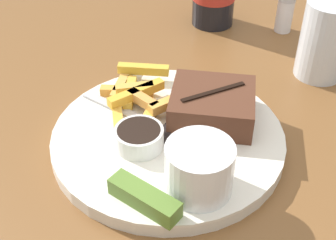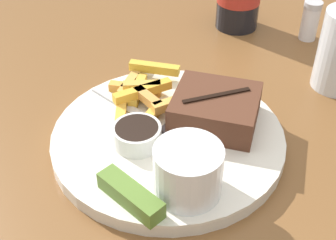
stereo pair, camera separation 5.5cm
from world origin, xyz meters
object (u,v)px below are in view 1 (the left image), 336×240
dipping_sauce_cup (139,137)px  salt_shaker (285,13)px  pickle_spear (144,198)px  steak_portion (212,105)px  knife_utensil (182,117)px  fork_utensil (121,110)px  drinking_glass (325,40)px  coleslaw_cup (199,166)px  dinner_plate (168,139)px

dipping_sauce_cup → salt_shaker: size_ratio=0.87×
pickle_spear → salt_shaker: (-0.06, 0.46, 0.00)m
steak_portion → knife_utensil: bearing=-139.7°
fork_utensil → knife_utensil: knife_utensil is taller
fork_utensil → drinking_glass: (0.16, 0.26, 0.04)m
pickle_spear → drinking_glass: drinking_glass is taller
drinking_glass → salt_shaker: size_ratio=1.74×
coleslaw_cup → fork_utensil: (-0.15, 0.05, -0.03)m
drinking_glass → steak_portion: bearing=-107.1°
dinner_plate → dipping_sauce_cup: 0.05m
knife_utensil → fork_utensil: bearing=115.1°
dipping_sauce_cup → drinking_glass: (0.10, 0.29, 0.03)m
steak_portion → fork_utensil: steak_portion is taller
dinner_plate → fork_utensil: (-0.07, 0.00, 0.01)m
coleslaw_cup → knife_utensil: 0.12m
coleslaw_cup → pickle_spear: coleslaw_cup is taller
dinner_plate → salt_shaker: (-0.01, 0.35, 0.02)m
dipping_sauce_cup → fork_utensil: 0.07m
dinner_plate → salt_shaker: bearing=91.8°
fork_utensil → drinking_glass: bearing=57.9°
dinner_plate → pickle_spear: pickle_spear is taller
coleslaw_cup → drinking_glass: bearing=87.9°
coleslaw_cup → salt_shaker: bearing=102.3°
dinner_plate → drinking_glass: size_ratio=2.48×
dipping_sauce_cup → fork_utensil: dipping_sauce_cup is taller
pickle_spear → knife_utensil: 0.15m
knife_utensil → salt_shaker: salt_shaker is taller
dinner_plate → dipping_sauce_cup: (-0.01, -0.04, 0.02)m
dipping_sauce_cup → pickle_spear: 0.09m
dipping_sauce_cup → steak_portion: bearing=66.3°
knife_utensil → dipping_sauce_cup: bearing=170.4°
pickle_spear → salt_shaker: 0.46m
dipping_sauce_cup → dinner_plate: bearing=69.6°
dinner_plate → dipping_sauce_cup: bearing=-110.4°
steak_portion → salt_shaker: (-0.04, 0.30, -0.00)m
coleslaw_cup → fork_utensil: 0.16m
dinner_plate → knife_utensil: knife_utensil is taller
dipping_sauce_cup → knife_utensil: size_ratio=0.34×
dinner_plate → drinking_glass: drinking_glass is taller
steak_portion → pickle_spear: (0.02, -0.16, -0.01)m
coleslaw_cup → fork_utensil: bearing=160.3°
coleslaw_cup → dipping_sauce_cup: bearing=169.9°
dinner_plate → fork_utensil: size_ratio=2.08×
fork_utensil → salt_shaker: bearing=80.1°
dinner_plate → salt_shaker: salt_shaker is taller
coleslaw_cup → drinking_glass: drinking_glass is taller
steak_portion → coleslaw_cup: bearing=-65.3°
pickle_spear → knife_utensil: pickle_spear is taller
dipping_sauce_cup → knife_utensil: (0.01, 0.07, -0.01)m
dipping_sauce_cup → knife_utensil: 0.07m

